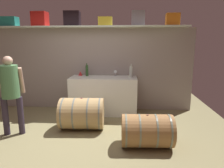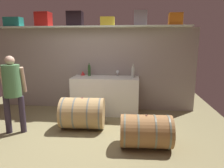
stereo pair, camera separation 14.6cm
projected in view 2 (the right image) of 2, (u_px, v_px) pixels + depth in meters
ground_plane at (79, 131)px, 4.09m from camera, size 6.44×7.21×0.02m
back_wall_panel at (93, 69)px, 5.34m from camera, size 5.24×0.10×2.10m
high_shelf_board at (91, 27)px, 4.98m from camera, size 4.82×0.40×0.03m
toolcase_teal at (13, 22)px, 5.18m from camera, size 0.43×0.24×0.24m
toolcase_red at (43, 19)px, 5.08m from camera, size 0.37×0.30×0.35m
toolcase_black at (75, 19)px, 4.99m from camera, size 0.39×0.31×0.35m
toolcase_yellow at (108, 21)px, 4.91m from camera, size 0.34×0.21×0.21m
toolcase_grey at (140, 18)px, 4.81m from camera, size 0.31×0.23×0.34m
toolcase_orange at (175, 19)px, 4.73m from camera, size 0.32×0.29×0.28m
work_cabinet at (106, 95)px, 5.04m from camera, size 1.63×0.65×0.91m
wine_bottle_green at (89, 70)px, 5.13m from camera, size 0.07×0.07×0.32m
wine_bottle_clear at (133, 71)px, 4.88m from camera, size 0.08×0.08×0.33m
wine_glass at (118, 72)px, 5.13m from camera, size 0.08×0.08×0.15m
red_funnel at (83, 73)px, 5.24m from camera, size 0.11×0.11×0.11m
wine_barrel_near at (146, 131)px, 3.38m from camera, size 0.87×0.60×0.57m
wine_barrel_far at (83, 113)px, 4.14m from camera, size 0.91×0.69×0.65m
winemaker_pouring at (12, 87)px, 3.82m from camera, size 0.48×0.40×1.50m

